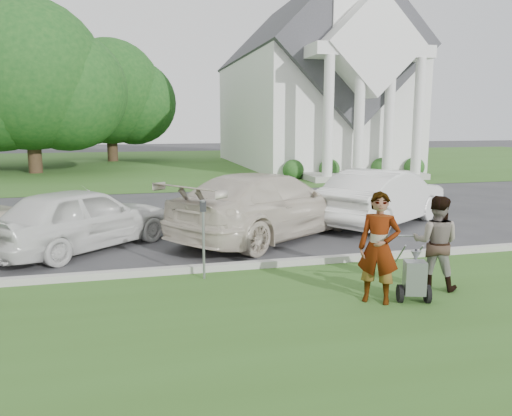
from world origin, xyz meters
name	(u,v)px	position (x,y,z in m)	size (l,w,h in m)	color
ground	(274,276)	(0.00, 0.00, 0.00)	(120.00, 120.00, 0.00)	#333335
grass_strip	(335,342)	(0.00, -3.00, 0.01)	(80.00, 7.00, 0.01)	#32591E
church_lawn	(170,163)	(0.00, 27.00, 0.01)	(80.00, 30.00, 0.01)	#32591E
curb	(267,264)	(0.00, 0.55, 0.07)	(80.00, 0.18, 0.15)	#9E9E93
church	(310,75)	(9.00, 23.11, 5.94)	(9.19, 19.00, 24.10)	white
tree_left	(29,82)	(-8.01, 21.99, 5.11)	(10.63, 8.40, 9.71)	#332316
tree_back	(110,97)	(-4.01, 29.99, 4.73)	(9.61, 7.60, 8.89)	#332316
striping_cart	(414,279)	(1.82, -1.92, 0.40)	(0.69, 1.09, 0.94)	black
person_left	(379,249)	(1.24, -1.78, 0.90)	(0.66, 0.43, 1.81)	#999999
person_right	(436,243)	(2.54, -1.38, 0.82)	(0.80, 0.62, 1.65)	#999999
parking_meter_near	(203,230)	(-1.33, 0.11, 0.95)	(0.11, 0.10, 1.50)	gray
car_b	(82,218)	(-3.73, 2.98, 0.74)	(1.75, 4.35, 1.48)	silver
car_c	(267,205)	(0.72, 3.17, 0.83)	(2.33, 5.72, 1.66)	beige
car_d	(384,197)	(4.37, 3.95, 0.79)	(1.68, 4.82, 1.59)	silver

